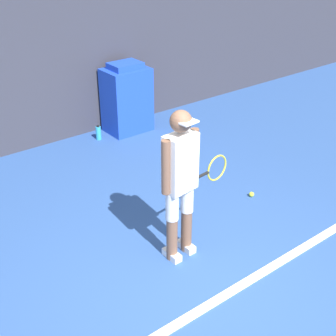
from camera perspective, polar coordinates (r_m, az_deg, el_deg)
The scene contains 7 objects.
ground_plane at distance 4.81m, azimuth 4.26°, elevation -15.30°, with size 24.00×24.00×0.00m, color #2D5193.
back_wall at distance 7.47m, azimuth -18.00°, elevation 11.28°, with size 24.00×0.10×2.58m.
court_baseline at distance 4.73m, azimuth 5.36°, elevation -16.09°, with size 21.60×0.10×0.01m.
tennis_player at distance 4.77m, azimuth 1.58°, elevation -1.37°, with size 0.97×0.30×1.70m.
tennis_ball at distance 6.36m, azimuth 10.15°, elevation -3.17°, with size 0.07×0.07×0.07m.
covered_chair at distance 8.07m, azimuth -5.05°, elevation 8.41°, with size 0.74×0.56×1.20m.
water_bottle at distance 7.93m, azimuth -8.47°, elevation 4.27°, with size 0.09×0.09×0.25m.
Camera 1 is at (-2.40, -2.53, 3.31)m, focal length 50.00 mm.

